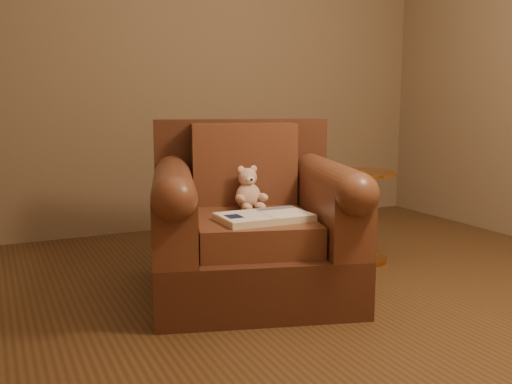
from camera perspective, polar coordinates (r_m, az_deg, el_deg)
name	(u,v)px	position (r m, az deg, el deg)	size (l,w,h in m)	color
floor	(340,297)	(3.16, 8.36, -10.39)	(4.00, 4.00, 0.00)	#52351C
armchair	(251,227)	(3.14, -0.54, -3.52)	(1.28, 1.25, 0.94)	#482518
teddy_bear	(249,192)	(3.19, -0.72, -0.04)	(0.18, 0.20, 0.25)	beige
guidebook	(264,217)	(2.90, 0.83, -2.52)	(0.46, 0.28, 0.04)	beige
side_table	(362,213)	(3.79, 10.56, -2.10)	(0.43, 0.43, 0.60)	orange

